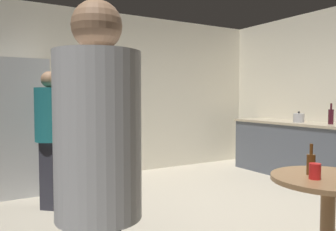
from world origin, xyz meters
The scene contains 11 objects.
ground_plane centered at (0.00, 0.00, -0.05)m, with size 5.20×5.20×0.10m, color #B2A893.
wall_back centered at (0.00, 2.63, 1.35)m, with size 5.32×0.06×2.70m, color silver.
refrigerator centered at (-1.73, 2.20, 0.90)m, with size 0.70×0.68×1.80m.
kitchen_counter centered at (2.28, 0.95, 0.45)m, with size 0.64×2.16×0.90m.
kettle centered at (2.23, 0.81, 0.97)m, with size 0.24×0.17×0.18m.
wine_bottle_on_counter centered at (2.30, 0.31, 1.02)m, with size 0.08×0.08×0.31m.
foreground_table centered at (-0.13, -1.30, 0.63)m, with size 0.80×0.80×0.73m.
beer_bottle_brown centered at (-0.17, -1.19, 0.82)m, with size 0.06×0.06×0.23m.
plastic_cup_red centered at (-0.27, -1.29, 0.79)m, with size 0.08×0.08×0.11m, color red.
person_in_teal_shirt centered at (-1.50, 1.32, 0.93)m, with size 0.48×0.48×1.60m.
person_in_white_shirt centered at (-1.90, -1.50, 0.98)m, with size 0.44×0.44×1.68m.
Camera 1 is at (-2.34, -2.78, 1.31)m, focal length 36.49 mm.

